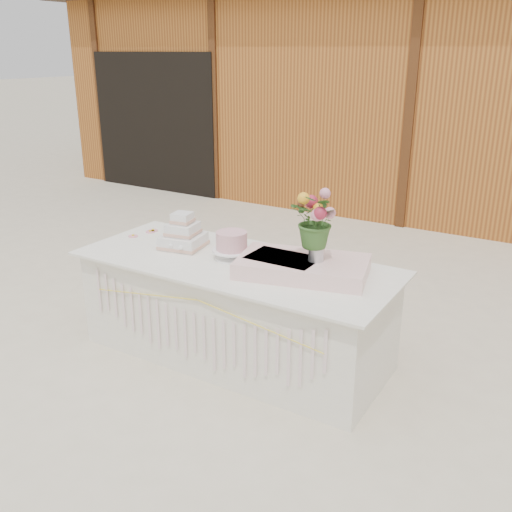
{
  "coord_description": "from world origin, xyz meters",
  "views": [
    {
      "loc": [
        2.17,
        -3.25,
        2.23
      ],
      "look_at": [
        0.0,
        0.3,
        0.72
      ],
      "focal_mm": 40.0,
      "sensor_mm": 36.0,
      "label": 1
    }
  ],
  "objects": [
    {
      "name": "ground",
      "position": [
        0.0,
        0.0,
        0.0
      ],
      "size": [
        80.0,
        80.0,
        0.0
      ],
      "primitive_type": "plane",
      "color": "beige",
      "rests_on": "ground"
    },
    {
      "name": "barn",
      "position": [
        -0.01,
        5.99,
        1.68
      ],
      "size": [
        12.6,
        4.6,
        3.3
      ],
      "color": "#A46122",
      "rests_on": "ground"
    },
    {
      "name": "cake_table",
      "position": [
        0.0,
        -0.0,
        0.39
      ],
      "size": [
        2.4,
        1.0,
        0.77
      ],
      "color": "white",
      "rests_on": "ground"
    },
    {
      "name": "wedding_cake",
      "position": [
        -0.52,
        0.06,
        0.86
      ],
      "size": [
        0.36,
        0.36,
        0.28
      ],
      "rotation": [
        0.0,
        0.0,
        0.18
      ],
      "color": "white",
      "rests_on": "cake_table"
    },
    {
      "name": "pink_cake_stand",
      "position": [
        -0.05,
        0.04,
        0.89
      ],
      "size": [
        0.29,
        0.29,
        0.21
      ],
      "color": "white",
      "rests_on": "cake_table"
    },
    {
      "name": "satin_runner",
      "position": [
        0.54,
        0.04,
        0.83
      ],
      "size": [
        0.98,
        0.71,
        0.11
      ],
      "primitive_type": "cube",
      "rotation": [
        0.0,
        0.0,
        0.25
      ],
      "color": "beige",
      "rests_on": "cake_table"
    },
    {
      "name": "flower_vase",
      "position": [
        0.63,
        0.05,
        0.95
      ],
      "size": [
        0.11,
        0.11,
        0.14
      ],
      "primitive_type": "cylinder",
      "color": "#BBBBC0",
      "rests_on": "satin_runner"
    },
    {
      "name": "bouquet",
      "position": [
        0.63,
        0.05,
        1.21
      ],
      "size": [
        0.36,
        0.32,
        0.38
      ],
      "primitive_type": "imported",
      "rotation": [
        0.0,
        0.0,
        -0.09
      ],
      "color": "#325C24",
      "rests_on": "flower_vase"
    },
    {
      "name": "loose_flowers",
      "position": [
        -1.02,
        0.15,
        0.78
      ],
      "size": [
        0.27,
        0.41,
        0.02
      ],
      "primitive_type": null,
      "rotation": [
        0.0,
        0.0,
        0.33
      ],
      "color": "pink",
      "rests_on": "cake_table"
    }
  ]
}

